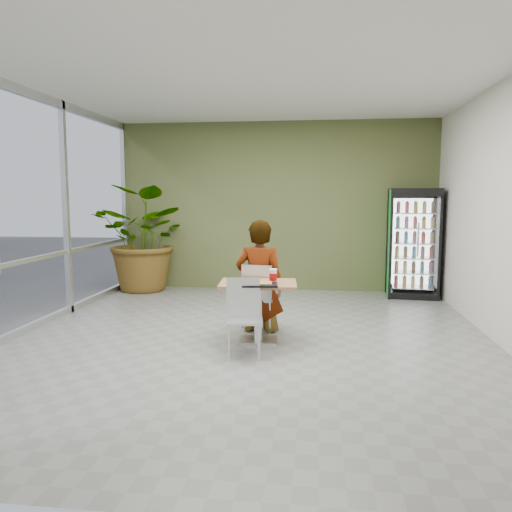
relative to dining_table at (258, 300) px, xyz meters
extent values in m
plane|color=gray|center=(-0.09, 0.07, -0.53)|extent=(7.00, 7.00, 0.00)
cube|color=#AB7149|center=(0.00, 0.00, 0.20)|extent=(0.97, 0.72, 0.04)
cylinder|color=silver|center=(0.00, 0.00, -0.18)|extent=(0.09, 0.09, 0.71)
cube|color=silver|center=(0.00, 0.00, -0.52)|extent=(0.49, 0.41, 0.04)
cube|color=silver|center=(-0.04, 0.58, -0.11)|extent=(0.45, 0.45, 0.03)
cube|color=silver|center=(-0.07, 0.39, 0.13)|extent=(0.40, 0.08, 0.48)
cylinder|color=silver|center=(0.15, 0.73, -0.32)|extent=(0.02, 0.02, 0.43)
cylinder|color=silver|center=(-0.19, 0.77, -0.32)|extent=(0.02, 0.02, 0.43)
cylinder|color=silver|center=(0.11, 0.39, -0.32)|extent=(0.02, 0.02, 0.43)
cylinder|color=silver|center=(-0.23, 0.43, -0.32)|extent=(0.02, 0.02, 0.43)
cube|color=silver|center=(-0.10, -0.57, -0.13)|extent=(0.44, 0.44, 0.03)
cube|color=silver|center=(-0.13, -0.39, 0.10)|extent=(0.38, 0.09, 0.46)
cylinder|color=silver|center=(-0.23, -0.76, -0.33)|extent=(0.02, 0.02, 0.41)
cylinder|color=silver|center=(0.09, -0.70, -0.33)|extent=(0.02, 0.02, 0.41)
cylinder|color=silver|center=(-0.29, -0.43, -0.33)|extent=(0.02, 0.02, 0.41)
cylinder|color=silver|center=(0.04, -0.38, -0.33)|extent=(0.02, 0.02, 0.41)
imported|color=black|center=(-0.04, 0.53, 0.06)|extent=(0.71, 0.51, 1.79)
cylinder|color=white|center=(-0.10, 0.00, 0.22)|extent=(0.22, 0.22, 0.01)
cylinder|color=white|center=(0.19, -0.03, 0.29)|extent=(0.09, 0.09, 0.16)
cylinder|color=#B30D0B|center=(0.19, -0.03, 0.29)|extent=(0.09, 0.09, 0.09)
cylinder|color=white|center=(0.19, -0.03, 0.38)|extent=(0.10, 0.10, 0.01)
cube|color=white|center=(-0.28, -0.16, 0.22)|extent=(0.15, 0.15, 0.02)
cube|color=black|center=(0.05, -0.24, 0.23)|extent=(0.44, 0.34, 0.02)
cube|color=black|center=(2.42, 3.16, 0.43)|extent=(0.94, 0.77, 1.93)
cube|color=#179829|center=(1.98, 3.16, 0.43)|extent=(0.08, 0.66, 1.89)
cube|color=silver|center=(2.42, 2.83, 0.45)|extent=(0.69, 0.09, 1.55)
imported|color=#325D25|center=(-2.51, 3.16, 0.46)|extent=(2.18, 2.02, 2.00)
camera|label=1|loc=(0.71, -5.95, 1.25)|focal=35.00mm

